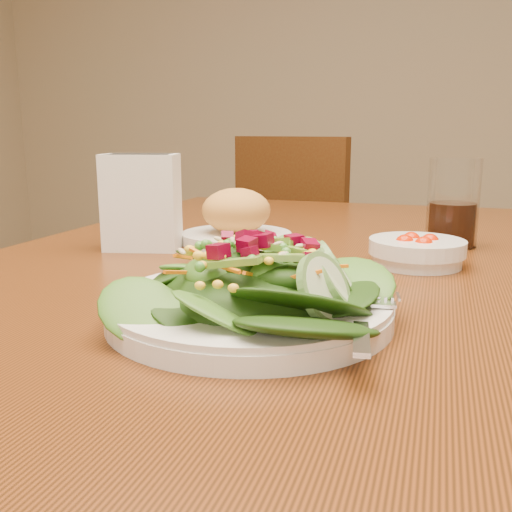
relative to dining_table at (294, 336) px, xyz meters
name	(u,v)px	position (x,y,z in m)	size (l,w,h in m)	color
dining_table	(294,336)	(0.00, 0.00, 0.00)	(0.90, 1.40, 0.75)	#672E0F
chair_far	(310,268)	(-0.22, 1.08, -0.17)	(0.54, 0.54, 0.91)	#41280E
salad_plate	(259,291)	(0.02, -0.23, 0.13)	(0.27, 0.27, 0.08)	white
bread_plate	(236,221)	(-0.13, 0.12, 0.14)	(0.17, 0.17, 0.09)	white
tomato_bowl	(417,251)	(0.15, 0.05, 0.12)	(0.13, 0.13, 0.04)	white
drinking_glass	(453,209)	(0.20, 0.20, 0.16)	(0.08, 0.08, 0.13)	silver
napkin_holder	(141,200)	(-0.24, 0.03, 0.18)	(0.12, 0.08, 0.14)	white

